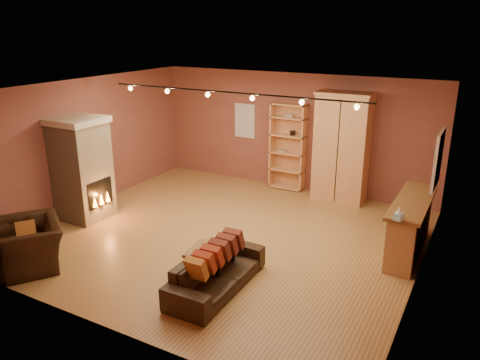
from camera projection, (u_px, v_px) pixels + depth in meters
The scene contains 16 objects.
floor at pixel (225, 235), 9.02m from camera, with size 7.00×7.00×0.00m, color olive.
ceiling at pixel (224, 89), 8.13m from camera, with size 7.00×7.00×0.00m, color brown.
back_wall at pixel (293, 132), 11.28m from camera, with size 7.00×0.02×2.80m, color brown.
left_wall at pixel (86, 144), 10.17m from camera, with size 0.02×6.50×2.80m, color brown.
right_wall at pixel (426, 199), 6.98m from camera, with size 0.02×6.50×2.80m, color brown.
fireplace at pixel (82, 169), 9.57m from camera, with size 1.01×0.98×2.12m.
back_window at pixel (245, 121), 11.81m from camera, with size 0.56×0.04×0.86m, color silver.
bookcase at pixel (289, 146), 11.31m from camera, with size 0.86×0.34×2.11m.
armoire at pixel (342, 148), 10.46m from camera, with size 1.22×0.69×2.49m.
bar_counter at pixel (410, 226), 8.21m from camera, with size 0.57×2.09×1.00m.
tissue_box at pixel (399, 215), 7.19m from camera, with size 0.17×0.17×0.23m.
right_window at pixel (438, 160), 8.08m from camera, with size 0.05×0.90×1.00m, color silver.
loveseat at pixel (217, 265), 7.11m from camera, with size 0.58×1.92×0.79m.
armchair at pixel (27, 238), 7.72m from camera, with size 1.42×1.31×1.04m.
coffee_table at pixel (210, 254), 7.40m from camera, with size 0.72×0.72×0.49m.
track_rail at pixel (229, 94), 8.33m from camera, with size 5.20×0.09×0.13m.
Camera 1 is at (4.20, -7.06, 3.88)m, focal length 35.00 mm.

